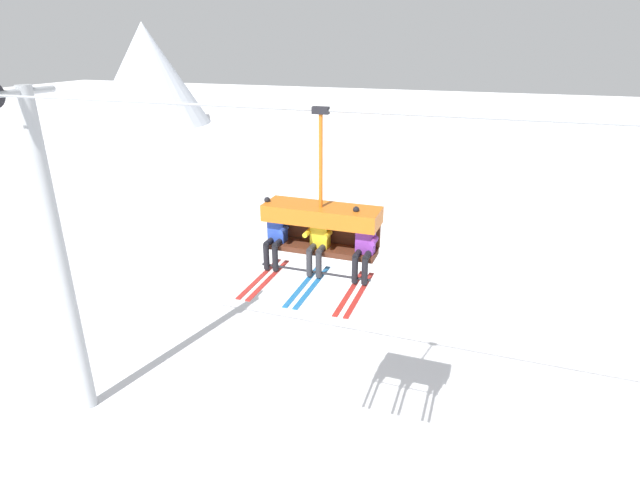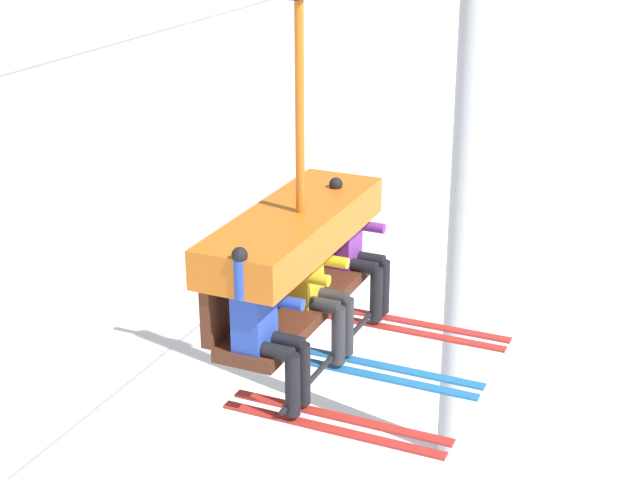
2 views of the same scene
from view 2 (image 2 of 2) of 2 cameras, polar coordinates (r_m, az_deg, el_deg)
lift_tower_far at (r=15.42m, az=8.28°, el=2.59°), size 0.36×1.88×8.98m
chairlift_chair at (r=7.67m, az=-1.62°, el=-0.25°), size 2.11×0.74×2.89m
skier_blue at (r=7.00m, az=-2.97°, el=-5.02°), size 0.48×1.70×1.34m
skier_yellow at (r=7.70m, az=-0.11°, el=-2.60°), size 0.46×1.70×1.23m
skier_purple at (r=8.41m, az=2.15°, el=-0.33°), size 0.48×1.70×1.34m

